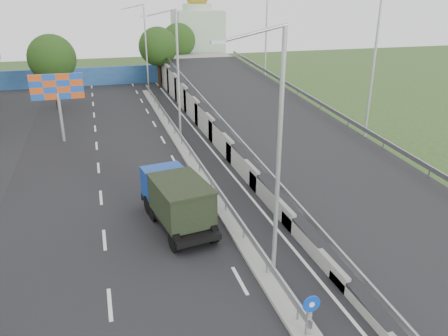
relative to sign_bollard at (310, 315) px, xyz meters
name	(u,v)px	position (x,y,z in m)	size (l,w,h in m)	color
road_surface	(151,168)	(-3.00, 17.83, -1.03)	(26.00, 90.00, 0.04)	black
median	(182,145)	(0.00, 21.83, -0.93)	(1.00, 44.00, 0.20)	gray
overpass_ramp	(271,118)	(7.50, 21.83, 0.72)	(10.00, 50.00, 3.50)	gray
median_guardrail	(182,137)	(0.00, 21.83, -0.28)	(0.09, 44.00, 0.71)	gray
sign_bollard	(310,315)	(0.00, 0.00, 0.00)	(0.64, 0.23, 1.67)	black
lamp_post_near	(275,147)	(0.11, 3.83, 4.77)	(2.74, 0.18, 10.08)	#B2B5B7
lamp_post_mid	(176,68)	(0.11, 23.83, 4.77)	(2.74, 0.18, 10.08)	#B2B5B7
lamp_post_far	(144,43)	(0.11, 43.83, 4.77)	(2.74, 0.18, 10.08)	#B2B5B7
blue_wall	(110,76)	(-4.00, 49.83, 0.17)	(30.00, 0.50, 2.40)	navy
church	(198,36)	(10.00, 57.83, 4.28)	(7.00, 7.00, 13.80)	#B2CCAD
billboard	(57,91)	(-9.00, 25.83, 3.15)	(4.00, 0.24, 5.50)	#B2B5B7
tree_left_mid	(52,59)	(-10.00, 37.83, 4.14)	(4.80, 4.80, 7.60)	black
tree_median_far	(158,47)	(2.00, 45.83, 4.14)	(4.80, 4.80, 7.60)	black
tree_ramp_far	(179,41)	(6.00, 52.83, 4.14)	(4.80, 4.80, 7.60)	black
dump_truck	(176,199)	(-2.77, 9.38, 0.45)	(3.10, 6.35, 2.69)	black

